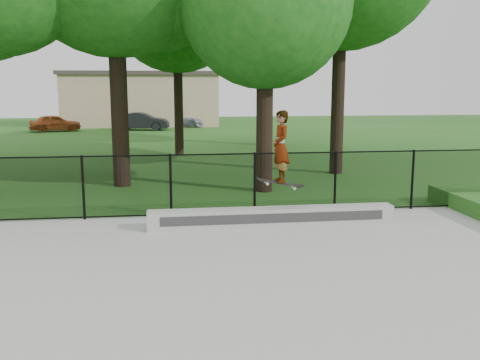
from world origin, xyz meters
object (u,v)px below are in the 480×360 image
at_px(grind_ledge, 272,217).
at_px(car_b, 142,121).
at_px(skater_airborne, 281,148).
at_px(car_c, 178,119).
at_px(car_a, 55,123).

relative_size(grind_ledge, car_b, 1.56).
relative_size(grind_ledge, skater_airborne, 3.19).
bearing_deg(grind_ledge, car_c, 92.46).
bearing_deg(car_a, car_c, -84.52).
relative_size(car_a, car_b, 0.99).
relative_size(car_b, skater_airborne, 2.04).
height_order(grind_ledge, car_c, car_c).
distance_m(car_c, skater_airborne, 31.25).
height_order(car_a, car_c, car_c).
bearing_deg(car_b, skater_airborne, -163.39).
bearing_deg(skater_airborne, grind_ledge, 156.19).
relative_size(car_c, skater_airborne, 2.23).
distance_m(grind_ledge, car_c, 31.16).
xyz_separation_m(car_a, car_b, (6.01, 0.29, 0.04)).
bearing_deg(skater_airborne, car_a, 110.02).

